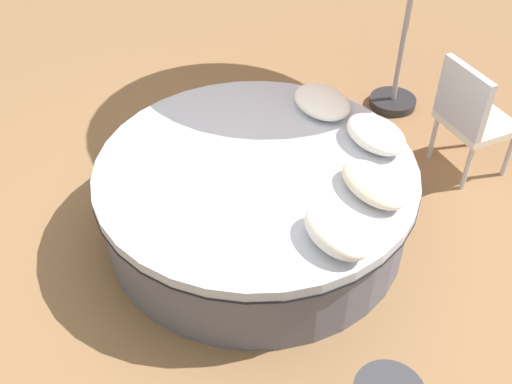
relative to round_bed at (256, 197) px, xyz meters
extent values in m
plane|color=olive|center=(0.00, 0.00, -0.31)|extent=(16.00, 16.00, 0.00)
cylinder|color=#595966|center=(0.00, 0.00, -0.05)|extent=(2.19, 2.19, 0.52)
cylinder|color=black|center=(0.00, 0.00, 0.21)|extent=(2.26, 2.26, 0.01)
cylinder|color=#B2B7C6|center=(0.00, 0.00, 0.25)|extent=(2.25, 2.25, 0.08)
ellipsoid|color=white|center=(-0.87, -0.04, 0.38)|extent=(0.50, 0.32, 0.18)
ellipsoid|color=beige|center=(-0.63, -0.52, 0.36)|extent=(0.53, 0.32, 0.14)
ellipsoid|color=white|center=(-0.21, -0.87, 0.38)|extent=(0.51, 0.34, 0.17)
ellipsoid|color=white|center=(0.34, -0.79, 0.37)|extent=(0.52, 0.38, 0.15)
cylinder|color=#B7B7BC|center=(-0.06, -2.14, -0.10)|extent=(0.04, 0.04, 0.42)
cylinder|color=#B7B7BC|center=(-0.50, -2.09, -0.10)|extent=(0.04, 0.04, 0.42)
cylinder|color=#B7B7BC|center=(-0.02, -1.72, -0.10)|extent=(0.04, 0.04, 0.42)
cylinder|color=#B7B7BC|center=(-0.45, -1.68, -0.10)|extent=(0.04, 0.04, 0.42)
cube|color=silver|center=(-0.26, -1.91, 0.14)|extent=(0.57, 0.55, 0.06)
cube|color=#B7B7BC|center=(-0.23, -1.69, 0.42)|extent=(0.52, 0.12, 0.50)
cylinder|color=#262628|center=(0.77, -1.98, -0.27)|extent=(0.44, 0.44, 0.08)
camera|label=1|loc=(-2.81, 1.66, 2.93)|focal=42.60mm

